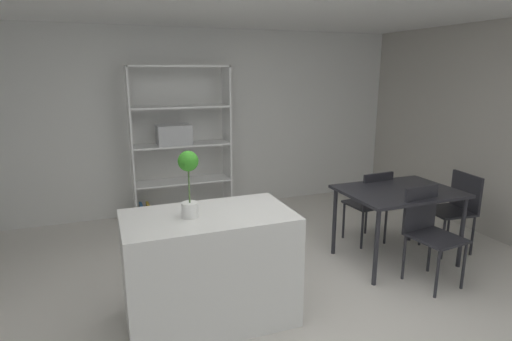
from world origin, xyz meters
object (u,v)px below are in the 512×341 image
object	(u,v)px
potted_plant_on_island	(189,178)
dining_chair_window_side	(456,205)
dining_chair_far	(371,201)
open_bookshelf	(177,146)
dining_table	(398,197)
dining_chair_near	(428,226)
kitchen_island	(210,268)

from	to	relation	value
potted_plant_on_island	dining_chair_window_side	world-z (taller)	potted_plant_on_island
potted_plant_on_island	dining_chair_far	distance (m)	2.51
open_bookshelf	dining_table	bearing A→B (deg)	-47.97
dining_chair_window_side	dining_chair_near	distance (m)	0.92
dining_chair_window_side	potted_plant_on_island	bearing A→B (deg)	-77.06
kitchen_island	dining_chair_near	distance (m)	2.11
dining_chair_window_side	dining_chair_near	world-z (taller)	dining_chair_near
dining_chair_window_side	dining_chair_near	bearing A→B (deg)	-55.14
kitchen_island	dining_table	bearing A→B (deg)	9.54
dining_chair_far	dining_chair_near	xyz separation A→B (m)	(-0.02, -0.91, 0.02)
open_bookshelf	dining_chair_far	distance (m)	2.57
dining_chair_window_side	dining_chair_far	bearing A→B (deg)	-114.58
kitchen_island	dining_chair_far	bearing A→B (deg)	21.04
dining_chair_window_side	dining_chair_far	world-z (taller)	dining_chair_window_side
dining_chair_near	potted_plant_on_island	bearing A→B (deg)	171.79
dining_chair_near	dining_chair_window_side	bearing A→B (deg)	22.51
open_bookshelf	dining_chair_near	xyz separation A→B (m)	(1.89, -2.56, -0.46)
potted_plant_on_island	dining_chair_far	size ratio (longest dim) A/B	0.58
open_bookshelf	dining_table	xyz separation A→B (m)	(1.90, -2.11, -0.30)
dining_chair_far	open_bookshelf	bearing A→B (deg)	-45.03
dining_table	dining_chair_far	bearing A→B (deg)	89.20
potted_plant_on_island	dining_chair_near	size ratio (longest dim) A/B	0.56
dining_table	dining_chair_far	xyz separation A→B (m)	(0.01, 0.46, -0.18)
dining_table	dining_chair_near	distance (m)	0.48
open_bookshelf	dining_table	size ratio (longest dim) A/B	1.75
kitchen_island	open_bookshelf	size ratio (longest dim) A/B	0.64
open_bookshelf	dining_chair_near	bearing A→B (deg)	-53.55
dining_chair_far	dining_chair_near	bearing A→B (deg)	84.74
kitchen_island	dining_chair_near	world-z (taller)	dining_chair_near
open_bookshelf	dining_table	world-z (taller)	open_bookshelf
dining_table	dining_chair_far	size ratio (longest dim) A/B	1.33
potted_plant_on_island	dining_table	size ratio (longest dim) A/B	0.44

